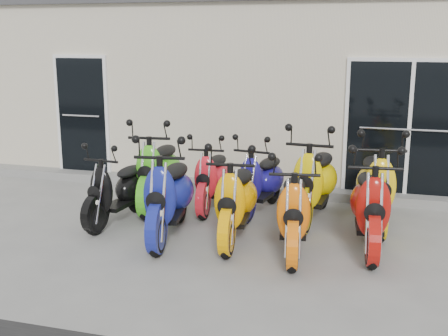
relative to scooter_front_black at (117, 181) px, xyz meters
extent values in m
plane|color=gray|center=(1.39, 0.07, -0.61)|extent=(80.00, 80.00, 0.00)
cube|color=beige|center=(1.39, 5.27, 0.99)|extent=(14.00, 6.00, 3.20)
cube|color=#3F3F42|center=(1.39, 5.27, 2.67)|extent=(14.20, 6.20, 0.16)
cube|color=gray|center=(1.39, 2.09, -0.54)|extent=(14.00, 0.40, 0.15)
cube|color=black|center=(-1.81, 2.24, 0.65)|extent=(1.07, 0.08, 2.22)
cube|color=black|center=(3.99, 2.24, 0.65)|extent=(2.02, 0.08, 2.22)
camera|label=1|loc=(3.62, -7.02, 2.01)|focal=45.00mm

